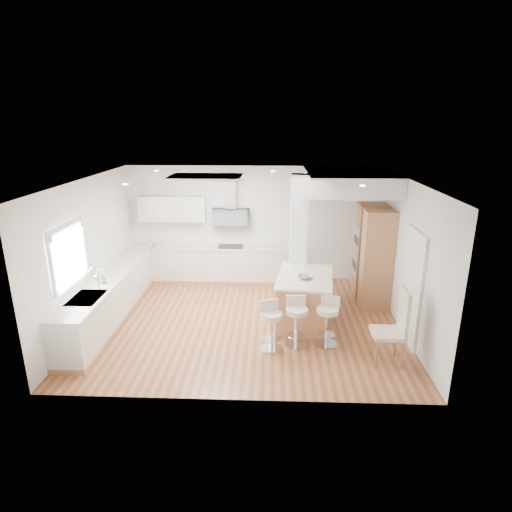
{
  "coord_description": "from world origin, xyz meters",
  "views": [
    {
      "loc": [
        0.51,
        -7.7,
        3.83
      ],
      "look_at": [
        0.19,
        0.4,
        1.24
      ],
      "focal_mm": 30.0,
      "sensor_mm": 36.0,
      "label": 1
    }
  ],
  "objects_px": {
    "bar_stool_a": "(271,323)",
    "dining_chair": "(396,324)",
    "bar_stool_c": "(327,318)",
    "peninsula": "(304,298)",
    "bar_stool_b": "(296,319)"
  },
  "relations": [
    {
      "from": "bar_stool_c",
      "to": "dining_chair",
      "type": "distance_m",
      "value": 1.17
    },
    {
      "from": "peninsula",
      "to": "bar_stool_a",
      "type": "xyz_separation_m",
      "value": [
        -0.65,
        -1.14,
        0.01
      ]
    },
    {
      "from": "peninsula",
      "to": "bar_stool_c",
      "type": "relative_size",
      "value": 1.88
    },
    {
      "from": "bar_stool_a",
      "to": "dining_chair",
      "type": "height_order",
      "value": "dining_chair"
    },
    {
      "from": "peninsula",
      "to": "dining_chair",
      "type": "distance_m",
      "value": 2.02
    },
    {
      "from": "bar_stool_a",
      "to": "dining_chair",
      "type": "distance_m",
      "value": 2.05
    },
    {
      "from": "bar_stool_c",
      "to": "dining_chair",
      "type": "xyz_separation_m",
      "value": [
        1.02,
        -0.55,
        0.18
      ]
    },
    {
      "from": "peninsula",
      "to": "bar_stool_c",
      "type": "bearing_deg",
      "value": -62.46
    },
    {
      "from": "bar_stool_b",
      "to": "peninsula",
      "type": "bearing_deg",
      "value": 74.08
    },
    {
      "from": "dining_chair",
      "to": "peninsula",
      "type": "bearing_deg",
      "value": 133.0
    },
    {
      "from": "bar_stool_c",
      "to": "peninsula",
      "type": "bearing_deg",
      "value": 130.04
    },
    {
      "from": "peninsula",
      "to": "bar_stool_a",
      "type": "height_order",
      "value": "peninsula"
    },
    {
      "from": "peninsula",
      "to": "bar_stool_a",
      "type": "bearing_deg",
      "value": -112.38
    },
    {
      "from": "bar_stool_c",
      "to": "dining_chair",
      "type": "bearing_deg",
      "value": -8.64
    },
    {
      "from": "peninsula",
      "to": "bar_stool_c",
      "type": "distance_m",
      "value": 0.99
    }
  ]
}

